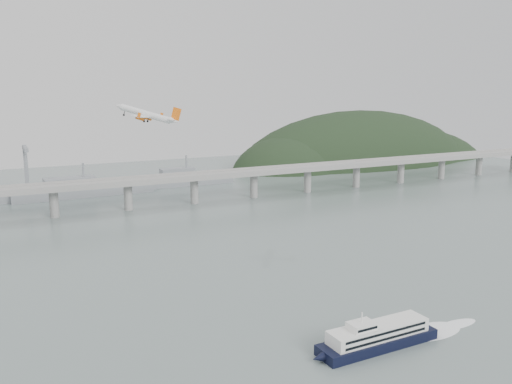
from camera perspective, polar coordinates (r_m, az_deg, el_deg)
ground at (r=230.86m, az=6.20°, el=-11.19°), size 900.00×900.00×0.00m
bridge at (r=402.47m, az=-9.36°, el=0.99°), size 800.00×22.00×23.90m
headland at (r=658.56m, az=11.61°, el=1.56°), size 365.00×155.00×156.00m
ferry at (r=194.72m, az=12.70°, el=-14.60°), size 73.67×13.44×13.90m
airliner at (r=277.41m, az=-11.37°, el=7.99°), size 29.89×28.45×11.50m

